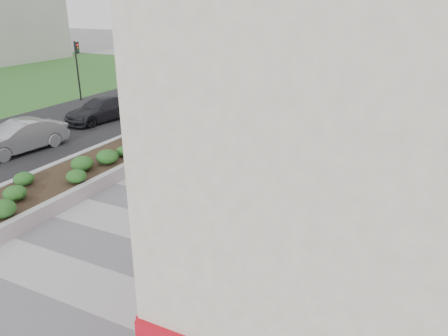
% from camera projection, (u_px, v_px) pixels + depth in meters
% --- Properties ---
extents(ground, '(160.00, 160.00, 0.00)m').
position_uv_depth(ground, '(91.00, 293.00, 11.05)').
color(ground, gray).
rests_on(ground, ground).
extents(walkway, '(8.00, 36.00, 0.01)m').
position_uv_depth(walkway, '(158.00, 239.00, 13.55)').
color(walkway, '#A8A8AD').
rests_on(walkway, ground).
extents(building, '(6.04, 24.08, 8.00)m').
position_uv_depth(building, '(435.00, 97.00, 14.19)').
color(building, '#B9AF9E').
rests_on(building, ground).
extents(planter, '(3.00, 18.00, 0.90)m').
position_uv_depth(planter, '(106.00, 159.00, 19.03)').
color(planter, '#9E9EA0').
rests_on(planter, ground).
extents(street, '(10.00, 40.00, 0.00)m').
position_uv_depth(street, '(6.00, 147.00, 21.89)').
color(street, black).
rests_on(street, ground).
extents(traffic_signal_near, '(0.33, 0.28, 4.20)m').
position_uv_depth(traffic_signal_near, '(192.00, 70.00, 27.66)').
color(traffic_signal_near, black).
rests_on(traffic_signal_near, ground).
extents(traffic_signal_far, '(0.33, 0.28, 4.20)m').
position_uv_depth(traffic_signal_far, '(77.00, 62.00, 31.08)').
color(traffic_signal_far, black).
rests_on(traffic_signal_far, ground).
extents(manhole_cover, '(0.44, 0.44, 0.01)m').
position_uv_depth(manhole_cover, '(172.00, 242.00, 13.35)').
color(manhole_cover, '#595654').
rests_on(manhole_cover, ground).
extents(skateboarder, '(0.55, 0.73, 1.54)m').
position_uv_depth(skateboarder, '(201.00, 190.00, 15.08)').
color(skateboarder, beige).
rests_on(skateboarder, ground).
extents(car_silver, '(2.17, 4.72, 1.50)m').
position_uv_depth(car_silver, '(19.00, 137.00, 20.99)').
color(car_silver, '#93969A').
rests_on(car_silver, ground).
extents(car_dark, '(2.75, 5.07, 1.40)m').
position_uv_depth(car_dark, '(102.00, 109.00, 26.52)').
color(car_dark, black).
rests_on(car_dark, ground).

